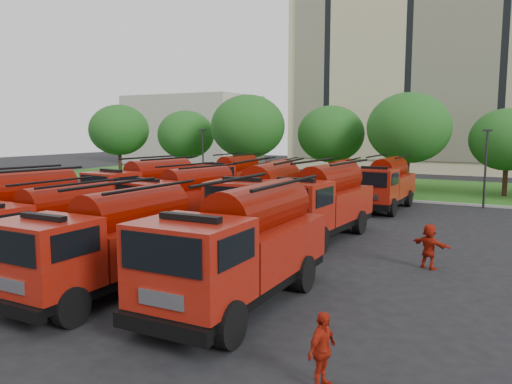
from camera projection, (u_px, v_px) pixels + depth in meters
ground at (173, 240)px, 23.15m from camera, size 140.00×140.00×0.00m
lawn at (348, 184)px, 45.86m from camera, size 70.00×16.00×0.12m
curb at (315, 195)px, 38.78m from camera, size 70.00×0.30×0.14m
apartment_building at (420, 70)px, 62.52m from camera, size 30.00×14.18×25.00m
side_building at (193, 130)px, 75.06m from camera, size 18.00×12.00×10.00m
tree_0 at (119, 130)px, 53.02m from camera, size 6.30×6.30×7.70m
tree_1 at (186, 135)px, 50.19m from camera, size 5.71×5.71×6.98m
tree_2 at (248, 127)px, 45.02m from camera, size 6.72×6.72×8.22m
tree_3 at (331, 134)px, 44.00m from camera, size 5.88×5.88×7.19m
tree_4 at (409, 128)px, 39.33m from camera, size 6.55×6.55×8.01m
tree_5 at (508, 140)px, 37.03m from camera, size 5.46×5.46×6.68m
lamp_post_0 at (203, 155)px, 42.51m from camera, size 0.60×0.25×5.11m
lamp_post_1 at (486, 164)px, 32.18m from camera, size 0.60×0.25×5.11m
fire_truck_0 at (0, 211)px, 21.21m from camera, size 3.87×7.62×3.31m
fire_truck_1 at (46, 225)px, 19.07m from camera, size 2.60×6.62×2.97m
fire_truck_2 at (109, 242)px, 15.60m from camera, size 2.63×7.11×3.23m
fire_truck_3 at (241, 246)px, 14.54m from camera, size 2.91×7.65×3.46m
fire_truck_4 at (145, 188)px, 29.31m from camera, size 3.41×7.57×3.33m
fire_truck_5 at (183, 198)px, 25.83m from camera, size 3.58×7.21×3.14m
fire_truck_6 at (263, 201)px, 23.58m from camera, size 3.61×7.98×3.51m
fire_truck_7 at (321, 202)px, 23.36m from camera, size 3.15×7.79×3.48m
fire_truck_8 at (231, 177)px, 37.49m from camera, size 2.55×6.89×3.13m
fire_truck_9 at (274, 182)px, 34.06m from camera, size 3.23×6.84×3.00m
fire_truck_10 at (338, 182)px, 34.10m from camera, size 2.75×6.71×2.99m
fire_truck_11 at (384, 184)px, 32.03m from camera, size 2.74×7.24×3.28m
firefighter_3 at (158, 319)px, 13.57m from camera, size 1.38×1.07×1.91m
firefighter_4 at (41, 247)px, 21.83m from camera, size 0.96×0.93×1.66m
firefighter_5 at (428, 268)px, 18.50m from camera, size 1.70×1.28×1.68m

